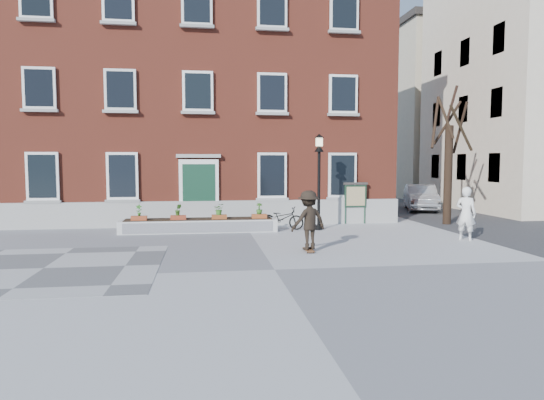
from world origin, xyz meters
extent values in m
plane|color=#9C9C9F|center=(0.00, 0.00, 0.00)|extent=(100.00, 100.00, 0.00)
cube|color=#535356|center=(-6.00, 1.00, 0.01)|extent=(6.00, 6.00, 0.01)
imported|color=black|center=(1.41, 7.38, 0.47)|extent=(1.90, 1.26, 0.94)
imported|color=silver|center=(10.58, 14.03, 0.74)|extent=(2.88, 4.76, 1.48)
imported|color=white|center=(7.43, 3.71, 0.96)|extent=(0.81, 0.83, 1.92)
cube|color=brown|center=(-2.00, 14.00, 6.00)|extent=(18.00, 10.00, 12.00)
cube|color=#A2A19C|center=(-2.00, 8.88, 0.55)|extent=(18.00, 0.24, 1.10)
cube|color=#A2A29D|center=(-2.00, 8.75, 0.10)|extent=(2.60, 0.80, 0.20)
cube|color=gray|center=(-2.00, 8.90, 0.30)|extent=(2.20, 0.50, 0.20)
cube|color=white|center=(-2.00, 8.92, 1.65)|extent=(1.70, 0.12, 2.50)
cube|color=#143826|center=(-2.00, 8.87, 1.55)|extent=(1.40, 0.06, 2.30)
cube|color=#A2A19C|center=(-2.00, 8.88, 3.05)|extent=(1.90, 0.25, 0.15)
cube|color=white|center=(-8.40, 8.90, 2.20)|extent=(1.30, 0.10, 2.00)
cube|color=black|center=(-8.40, 8.85, 2.20)|extent=(1.08, 0.04, 1.78)
cube|color=gray|center=(-8.40, 8.84, 1.14)|extent=(1.44, 0.20, 0.12)
cube|color=silver|center=(-8.40, 8.90, 5.80)|extent=(1.30, 0.10, 1.70)
cube|color=black|center=(-8.40, 8.85, 5.80)|extent=(1.08, 0.04, 1.48)
cube|color=gray|center=(-8.40, 8.84, 4.89)|extent=(1.44, 0.20, 0.12)
cube|color=gray|center=(-8.40, 8.84, 8.49)|extent=(1.44, 0.20, 0.12)
cube|color=white|center=(-5.20, 8.90, 2.20)|extent=(1.30, 0.10, 2.00)
cube|color=black|center=(-5.20, 8.85, 2.20)|extent=(1.08, 0.04, 1.78)
cube|color=gray|center=(-5.20, 8.84, 1.14)|extent=(1.44, 0.20, 0.12)
cube|color=silver|center=(-5.20, 8.90, 5.80)|extent=(1.30, 0.10, 1.70)
cube|color=black|center=(-5.20, 8.85, 5.80)|extent=(1.08, 0.04, 1.48)
cube|color=#ADACA7|center=(-5.20, 8.84, 4.89)|extent=(1.44, 0.20, 0.12)
cube|color=white|center=(-5.20, 8.90, 9.40)|extent=(1.30, 0.10, 1.70)
cube|color=black|center=(-5.20, 8.85, 9.40)|extent=(1.08, 0.04, 1.48)
cube|color=#9B9C97|center=(-5.20, 8.84, 8.49)|extent=(1.44, 0.20, 0.12)
cube|color=white|center=(-2.00, 8.90, 5.80)|extent=(1.30, 0.10, 1.70)
cube|color=black|center=(-2.00, 8.85, 5.80)|extent=(1.08, 0.04, 1.48)
cube|color=#9E9E99|center=(-2.00, 8.84, 4.89)|extent=(1.44, 0.20, 0.12)
cube|color=silver|center=(-2.00, 8.90, 9.40)|extent=(1.30, 0.10, 1.70)
cube|color=black|center=(-2.00, 8.85, 9.40)|extent=(1.08, 0.04, 1.48)
cube|color=gray|center=(-2.00, 8.84, 8.49)|extent=(1.44, 0.20, 0.12)
cube|color=white|center=(1.20, 8.90, 2.20)|extent=(1.30, 0.10, 2.00)
cube|color=black|center=(1.20, 8.85, 2.20)|extent=(1.08, 0.04, 1.78)
cube|color=#A9A9A4|center=(1.20, 8.84, 1.14)|extent=(1.44, 0.20, 0.12)
cube|color=white|center=(1.20, 8.90, 5.80)|extent=(1.30, 0.10, 1.70)
cube|color=black|center=(1.20, 8.85, 5.80)|extent=(1.08, 0.04, 1.48)
cube|color=#9E9D99|center=(1.20, 8.84, 4.89)|extent=(1.44, 0.20, 0.12)
cube|color=silver|center=(1.20, 8.90, 9.40)|extent=(1.30, 0.10, 1.70)
cube|color=black|center=(1.20, 8.85, 9.40)|extent=(1.08, 0.04, 1.48)
cube|color=#9F9F9A|center=(1.20, 8.84, 8.49)|extent=(1.44, 0.20, 0.12)
cube|color=white|center=(4.40, 8.90, 2.20)|extent=(1.30, 0.10, 2.00)
cube|color=black|center=(4.40, 8.85, 2.20)|extent=(1.08, 0.04, 1.78)
cube|color=#9C9D98|center=(4.40, 8.84, 1.14)|extent=(1.44, 0.20, 0.12)
cube|color=white|center=(4.40, 8.90, 5.80)|extent=(1.30, 0.10, 1.70)
cube|color=black|center=(4.40, 8.85, 5.80)|extent=(1.08, 0.04, 1.48)
cube|color=gray|center=(4.40, 8.84, 4.89)|extent=(1.44, 0.20, 0.12)
cube|color=white|center=(4.40, 8.90, 9.40)|extent=(1.30, 0.10, 1.70)
cube|color=black|center=(4.40, 8.85, 9.40)|extent=(1.08, 0.04, 1.48)
cube|color=gray|center=(4.40, 8.84, 8.49)|extent=(1.44, 0.20, 0.12)
cube|color=silver|center=(-2.00, 7.20, 0.25)|extent=(6.20, 1.10, 0.50)
cube|color=#B3B3B3|center=(-2.00, 6.64, 0.25)|extent=(5.80, 0.02, 0.40)
cube|color=black|center=(-2.00, 7.20, 0.50)|extent=(5.80, 0.90, 0.06)
cube|color=#933D20|center=(-4.30, 6.95, 0.60)|extent=(0.60, 0.25, 0.20)
imported|color=#2D6F21|center=(-4.30, 6.95, 0.92)|extent=(0.24, 0.24, 0.45)
cube|color=maroon|center=(-2.80, 6.95, 0.60)|extent=(0.60, 0.25, 0.20)
imported|color=#33621D|center=(-2.80, 6.95, 0.92)|extent=(0.25, 0.25, 0.45)
cube|color=brown|center=(-1.20, 6.95, 0.60)|extent=(0.60, 0.25, 0.20)
imported|color=#336D20|center=(-1.20, 6.95, 0.92)|extent=(0.40, 0.40, 0.45)
cube|color=#974721|center=(0.40, 6.95, 0.60)|extent=(0.60, 0.25, 0.20)
imported|color=#2D5B1B|center=(0.40, 6.95, 0.92)|extent=(0.25, 0.25, 0.45)
cylinder|color=black|center=(9.00, 8.00, 2.20)|extent=(0.36, 0.36, 4.40)
cylinder|color=black|center=(9.51, 8.00, 4.29)|extent=(0.12, 1.12, 2.23)
cylinder|color=black|center=(9.17, 8.52, 4.55)|extent=(1.18, 0.49, 1.97)
cylinder|color=#312015|center=(8.51, 8.36, 4.55)|extent=(0.88, 1.14, 2.35)
cylinder|color=#302115|center=(8.70, 7.78, 4.73)|extent=(0.60, 0.77, 1.90)
cylinder|color=black|center=(9.20, 7.37, 4.24)|extent=(1.39, 0.55, 1.95)
cylinder|color=#301D15|center=(9.16, 8.13, 5.37)|extent=(0.43, 0.48, 1.58)
cube|color=#3C3B3E|center=(12.00, 18.00, 0.00)|extent=(8.00, 36.00, 0.01)
cube|color=beige|center=(18.00, 14.00, 7.00)|extent=(10.00, 11.00, 14.00)
cube|color=beige|center=(18.00, 26.00, 6.50)|extent=(10.00, 11.00, 13.00)
cube|color=#342F2D|center=(18.00, 26.00, 13.25)|extent=(10.40, 11.40, 0.50)
cube|color=black|center=(13.04, 10.80, 2.50)|extent=(0.08, 1.00, 1.50)
cube|color=black|center=(13.04, 14.00, 2.50)|extent=(0.08, 1.00, 1.50)
cube|color=black|center=(13.04, 17.20, 2.50)|extent=(0.08, 1.00, 1.50)
cube|color=black|center=(13.04, 10.80, 5.80)|extent=(0.08, 1.00, 1.50)
cube|color=black|center=(13.04, 14.00, 5.80)|extent=(0.08, 1.00, 1.50)
cube|color=black|center=(13.04, 17.20, 5.80)|extent=(0.08, 1.00, 1.50)
cube|color=black|center=(13.04, 10.80, 9.00)|extent=(0.08, 1.00, 1.50)
cube|color=black|center=(13.04, 14.00, 9.00)|extent=(0.08, 1.00, 1.50)
cube|color=black|center=(13.04, 17.20, 9.00)|extent=(0.08, 1.00, 1.50)
cylinder|color=black|center=(2.87, 7.06, 0.10)|extent=(0.32, 0.32, 0.20)
cylinder|color=black|center=(2.87, 7.06, 1.60)|extent=(0.12, 0.12, 3.20)
cone|color=black|center=(2.87, 7.06, 3.35)|extent=(0.40, 0.40, 0.30)
cube|color=#F5E9B5|center=(2.87, 7.06, 3.60)|extent=(0.24, 0.24, 0.34)
cone|color=black|center=(2.87, 7.06, 3.85)|extent=(0.40, 0.40, 0.16)
cylinder|color=#183024|center=(4.53, 8.76, 0.90)|extent=(0.08, 0.08, 1.80)
cylinder|color=#1A3525|center=(5.43, 8.76, 0.90)|extent=(0.08, 0.08, 1.80)
cube|color=black|center=(4.98, 8.76, 1.25)|extent=(1.00, 0.10, 1.00)
cube|color=#CBC283|center=(4.98, 8.70, 1.25)|extent=(0.85, 0.02, 0.85)
cube|color=#3C3734|center=(4.98, 8.76, 1.82)|extent=(1.10, 0.16, 0.10)
cube|color=brown|center=(1.42, 2.37, 0.06)|extent=(0.22, 0.78, 0.03)
cylinder|color=black|center=(1.33, 2.09, 0.03)|extent=(0.03, 0.05, 0.05)
cylinder|color=black|center=(1.51, 2.09, 0.03)|extent=(0.03, 0.05, 0.05)
cylinder|color=black|center=(1.33, 2.65, 0.03)|extent=(0.03, 0.05, 0.05)
cylinder|color=black|center=(1.51, 2.65, 0.03)|extent=(0.03, 0.05, 0.05)
imported|color=black|center=(1.42, 2.37, 0.99)|extent=(1.35, 1.06, 1.84)
camera|label=1|loc=(-1.81, -12.27, 2.80)|focal=32.00mm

